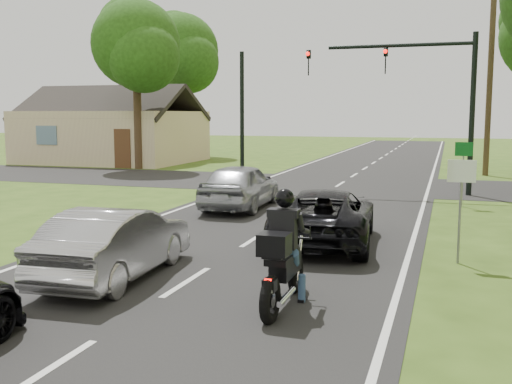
% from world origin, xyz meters
% --- Properties ---
extents(ground, '(140.00, 140.00, 0.00)m').
position_xyz_m(ground, '(0.00, 0.00, 0.00)').
color(ground, '#304B15').
rests_on(ground, ground).
extents(road, '(8.00, 100.00, 0.01)m').
position_xyz_m(road, '(0.00, 10.00, 0.01)').
color(road, black).
rests_on(road, ground).
extents(cross_road, '(60.00, 7.00, 0.01)m').
position_xyz_m(cross_road, '(0.00, 16.00, 0.01)').
color(cross_road, black).
rests_on(cross_road, ground).
extents(motorcycle_rider, '(0.63, 2.22, 1.92)m').
position_xyz_m(motorcycle_rider, '(2.04, -0.85, 0.75)').
color(motorcycle_rider, black).
rests_on(motorcycle_rider, ground).
extents(dark_suv, '(2.58, 4.84, 1.29)m').
position_xyz_m(dark_suv, '(1.74, 4.00, 0.66)').
color(dark_suv, black).
rests_on(dark_suv, road).
extents(silver_sedan, '(1.64, 4.10, 1.33)m').
position_xyz_m(silver_sedan, '(-1.37, -0.12, 0.67)').
color(silver_sedan, '#AEAEB3').
rests_on(silver_sedan, road).
extents(silver_suv, '(1.88, 4.37, 1.47)m').
position_xyz_m(silver_suv, '(-1.90, 8.37, 0.75)').
color(silver_suv, '#96989D').
rests_on(silver_suv, road).
extents(traffic_signal, '(6.38, 0.44, 6.00)m').
position_xyz_m(traffic_signal, '(3.34, 14.00, 4.14)').
color(traffic_signal, black).
rests_on(traffic_signal, ground).
extents(signal_pole_far, '(0.20, 0.20, 6.00)m').
position_xyz_m(signal_pole_far, '(-5.20, 18.00, 3.00)').
color(signal_pole_far, black).
rests_on(signal_pole_far, ground).
extents(utility_pole_far, '(1.60, 0.28, 10.00)m').
position_xyz_m(utility_pole_far, '(6.20, 22.00, 5.08)').
color(utility_pole_far, '#4C3922').
rests_on(utility_pole_far, ground).
extents(sign_white, '(0.55, 0.07, 2.12)m').
position_xyz_m(sign_white, '(4.70, 2.98, 1.60)').
color(sign_white, slate).
rests_on(sign_white, ground).
extents(sign_green, '(0.55, 0.07, 2.12)m').
position_xyz_m(sign_green, '(4.90, 10.98, 1.60)').
color(sign_green, slate).
rests_on(sign_green, ground).
extents(tree_left_near, '(5.12, 4.96, 9.22)m').
position_xyz_m(tree_left_near, '(-11.73, 19.78, 6.53)').
color(tree_left_near, '#332316').
rests_on(tree_left_near, ground).
extents(tree_left_far, '(5.76, 5.58, 10.14)m').
position_xyz_m(tree_left_far, '(-13.70, 29.76, 7.13)').
color(tree_left_far, '#332316').
rests_on(tree_left_far, ground).
extents(house, '(10.20, 8.00, 4.84)m').
position_xyz_m(house, '(-16.00, 24.00, 1.77)').
color(house, tan).
rests_on(house, ground).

